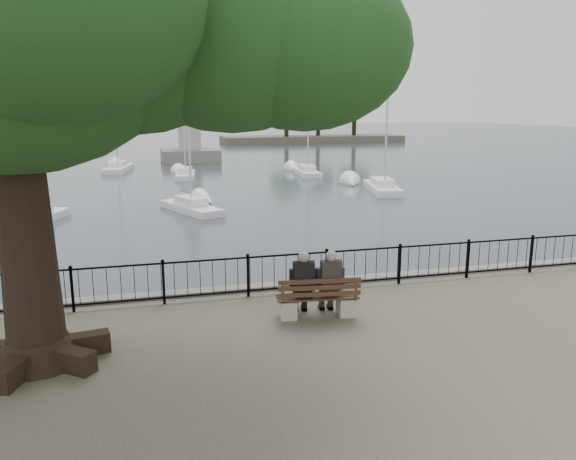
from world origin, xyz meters
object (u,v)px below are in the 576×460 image
object	(u,v)px
tree	(62,16)
lion_monument	(190,141)
person_right	(329,285)
person_left	(302,286)
bench	(318,303)

from	to	relation	value
tree	lion_monument	world-z (taller)	tree
person_right	lion_monument	world-z (taller)	lion_monument
person_left	lion_monument	distance (m)	49.08
tree	person_left	bearing A→B (deg)	10.68
tree	lion_monument	xyz separation A→B (m)	(6.50, 49.86, -4.79)
person_left	person_right	bearing A→B (deg)	-7.02
bench	tree	world-z (taller)	tree
bench	tree	bearing A→B (deg)	-171.69
person_left	bench	bearing A→B (deg)	-24.76
bench	person_left	xyz separation A→B (m)	(-0.31, 0.14, 0.36)
bench	person_right	distance (m)	0.47
person_right	tree	bearing A→B (deg)	-171.40
person_left	lion_monument	size ratio (longest dim) A/B	0.17
person_left	person_right	xyz separation A→B (m)	(0.60, -0.07, 0.00)
bench	person_left	size ratio (longest dim) A/B	1.23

